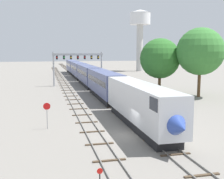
{
  "coord_description": "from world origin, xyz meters",
  "views": [
    {
      "loc": [
        -8.13,
        -26.31,
        8.41
      ],
      "look_at": [
        1.0,
        12.0,
        3.0
      ],
      "focal_mm": 45.63,
      "sensor_mm": 36.0,
      "label": 1
    }
  ],
  "objects_px": {
    "trackside_tree_mid": "(200,52)",
    "trackside_tree_left": "(160,59)",
    "signal_gantry": "(78,61)",
    "passenger_train": "(87,75)",
    "stop_sign": "(47,112)",
    "water_tower": "(140,24)"
  },
  "relations": [
    {
      "from": "signal_gantry",
      "to": "trackside_tree_left",
      "type": "height_order",
      "value": "trackside_tree_left"
    },
    {
      "from": "stop_sign",
      "to": "trackside_tree_left",
      "type": "height_order",
      "value": "trackside_tree_left"
    },
    {
      "from": "trackside_tree_left",
      "to": "trackside_tree_mid",
      "type": "height_order",
      "value": "trackside_tree_mid"
    },
    {
      "from": "trackside_tree_mid",
      "to": "signal_gantry",
      "type": "bearing_deg",
      "value": 131.71
    },
    {
      "from": "signal_gantry",
      "to": "passenger_train",
      "type": "bearing_deg",
      "value": -1.77
    },
    {
      "from": "signal_gantry",
      "to": "trackside_tree_left",
      "type": "xyz_separation_m",
      "value": [
        13.89,
        -16.79,
        0.89
      ]
    },
    {
      "from": "stop_sign",
      "to": "water_tower",
      "type": "bearing_deg",
      "value": 64.79
    },
    {
      "from": "signal_gantry",
      "to": "water_tower",
      "type": "height_order",
      "value": "water_tower"
    },
    {
      "from": "water_tower",
      "to": "trackside_tree_mid",
      "type": "xyz_separation_m",
      "value": [
        -10.89,
        -65.23,
        -10.62
      ]
    },
    {
      "from": "stop_sign",
      "to": "trackside_tree_left",
      "type": "relative_size",
      "value": 0.27
    },
    {
      "from": "signal_gantry",
      "to": "trackside_tree_left",
      "type": "relative_size",
      "value": 1.12
    },
    {
      "from": "passenger_train",
      "to": "water_tower",
      "type": "height_order",
      "value": "water_tower"
    },
    {
      "from": "trackside_tree_mid",
      "to": "trackside_tree_left",
      "type": "bearing_deg",
      "value": 137.83
    },
    {
      "from": "stop_sign",
      "to": "passenger_train",
      "type": "bearing_deg",
      "value": 75.07
    },
    {
      "from": "passenger_train",
      "to": "trackside_tree_left",
      "type": "relative_size",
      "value": 8.96
    },
    {
      "from": "trackside_tree_left",
      "to": "water_tower",
      "type": "bearing_deg",
      "value": 74.69
    },
    {
      "from": "passenger_train",
      "to": "signal_gantry",
      "type": "xyz_separation_m",
      "value": [
        -2.25,
        0.07,
        3.38
      ]
    },
    {
      "from": "stop_sign",
      "to": "signal_gantry",
      "type": "bearing_deg",
      "value": 78.35
    },
    {
      "from": "trackside_tree_left",
      "to": "trackside_tree_mid",
      "type": "xyz_separation_m",
      "value": [
        5.58,
        -5.06,
        1.34
      ]
    },
    {
      "from": "trackside_tree_left",
      "to": "trackside_tree_mid",
      "type": "distance_m",
      "value": 7.65
    },
    {
      "from": "signal_gantry",
      "to": "trackside_tree_mid",
      "type": "bearing_deg",
      "value": -48.29
    },
    {
      "from": "passenger_train",
      "to": "trackside_tree_mid",
      "type": "height_order",
      "value": "trackside_tree_mid"
    }
  ]
}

